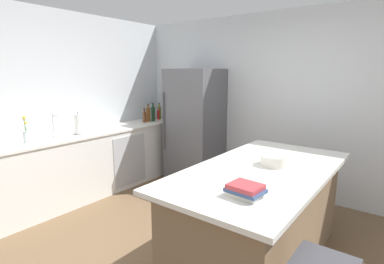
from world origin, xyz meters
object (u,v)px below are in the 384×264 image
sink_faucet (54,125)px  soda_bottle (152,113)px  refrigerator (195,126)px  kitchen_island (260,214)px  whiskey_bottle (148,114)px  paper_towel_roll (79,125)px  syrup_bottle (144,117)px  wine_bottle (153,113)px  mixing_bowl (274,160)px  olive_oil_bottle (159,112)px  flower_vase (26,134)px  cookbook_stack (245,190)px  hot_sauce_bottle (158,115)px

sink_faucet → soda_bottle: (-0.01, 1.81, -0.04)m
refrigerator → soda_bottle: refrigerator is taller
kitchen_island → whiskey_bottle: whiskey_bottle is taller
paper_towel_roll → syrup_bottle: 1.24m
paper_towel_roll → whiskey_bottle: (-0.02, 1.34, -0.01)m
paper_towel_roll → wine_bottle: (0.00, 1.43, 0.00)m
mixing_bowl → kitchen_island: bearing=-109.4°
refrigerator → mixing_bowl: size_ratio=7.01×
sink_faucet → olive_oil_bottle: sink_faucet is taller
flower_vase → mixing_bowl: (2.67, 1.02, -0.08)m
olive_oil_bottle → syrup_bottle: 0.49m
cookbook_stack → syrup_bottle: bearing=148.5°
refrigerator → olive_oil_bottle: bearing=170.9°
refrigerator → sink_faucet: size_ratio=6.04×
flower_vase → cookbook_stack: (2.79, 0.21, -0.08)m
wine_bottle → whiskey_bottle: 0.09m
kitchen_island → olive_oil_bottle: (-2.72, 1.53, 0.58)m
wine_bottle → mixing_bowl: (2.65, -1.09, -0.10)m
refrigerator → hot_sauce_bottle: (-0.86, 0.05, 0.10)m
refrigerator → cookbook_stack: size_ratio=6.90×
cookbook_stack → wine_bottle: bearing=145.6°
paper_towel_roll → refrigerator: bearing=62.8°
soda_bottle → syrup_bottle: 0.29m
cookbook_stack → sink_faucet: bearing=176.6°
sink_faucet → syrup_bottle: sink_faucet is taller
hot_sauce_bottle → whiskey_bottle: size_ratio=0.74×
whiskey_bottle → syrup_bottle: bearing=-86.2°
soda_bottle → cookbook_stack: soda_bottle is taller
paper_towel_roll → olive_oil_bottle: (-0.12, 1.72, -0.02)m
soda_bottle → cookbook_stack: bearing=-34.6°
flower_vase → soda_bottle: size_ratio=1.09×
olive_oil_bottle → mixing_bowl: size_ratio=1.09×
whiskey_bottle → sink_faucet: bearing=-92.4°
refrigerator → wine_bottle: refrigerator is taller
soda_bottle → cookbook_stack: (2.87, -1.98, -0.09)m
flower_vase → refrigerator: bearing=69.7°
hot_sauce_bottle → cookbook_stack: hot_sauce_bottle is taller
kitchen_island → soda_bottle: soda_bottle is taller
kitchen_island → sink_faucet: 2.80m
paper_towel_roll → mixing_bowl: size_ratio=1.21×
olive_oil_bottle → hot_sauce_bottle: 0.12m
syrup_bottle → cookbook_stack: (2.78, -1.70, -0.07)m
hot_sauce_bottle → paper_towel_roll: bearing=-88.0°
soda_bottle → mixing_bowl: bearing=-23.2°
syrup_bottle → paper_towel_roll: bearing=-89.2°
whiskey_bottle → wine_bottle: bearing=71.8°
hot_sauce_bottle → wine_bottle: 0.21m
sink_faucet → paper_towel_roll: paper_towel_roll is taller
hot_sauce_bottle → cookbook_stack: bearing=-36.4°
olive_oil_bottle → wine_bottle: wine_bottle is taller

